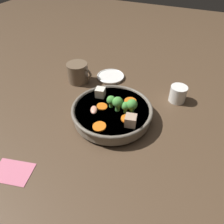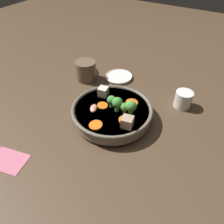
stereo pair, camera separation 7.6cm
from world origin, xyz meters
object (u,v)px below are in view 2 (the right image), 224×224
Objects in this scene: stirfry_bowl at (112,112)px; tea_cup at (183,99)px; side_saucer at (119,77)px; dark_mug at (86,71)px.

tea_cup is at bearing 46.83° from stirfry_bowl.
tea_cup reaches higher than side_saucer.
tea_cup is 0.43m from dark_mug.
dark_mug is (-0.24, 0.17, 0.01)m from stirfry_bowl.
dark_mug is (-0.12, -0.08, 0.04)m from side_saucer.
stirfry_bowl reaches higher than tea_cup.
tea_cup is 0.57× the size of dark_mug.
side_saucer is 1.92× the size of tea_cup.
side_saucer is (-0.12, 0.25, -0.03)m from stirfry_bowl.
tea_cup is at bearing 4.30° from dark_mug.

